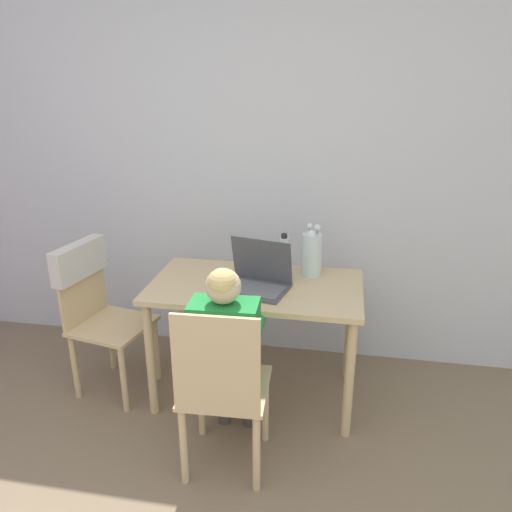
{
  "coord_description": "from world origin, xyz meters",
  "views": [
    {
      "loc": [
        0.72,
        -0.86,
        1.83
      ],
      "look_at": [
        0.27,
        1.61,
        0.9
      ],
      "focal_mm": 35.0,
      "sensor_mm": 36.0,
      "label": 1
    }
  ],
  "objects_px": {
    "laptop": "(257,277)",
    "chair_spare": "(93,294)",
    "person_seated": "(227,343)",
    "flower_vase": "(312,253)",
    "chair_occupied": "(223,390)",
    "water_bottle": "(284,256)"
  },
  "relations": [
    {
      "from": "laptop",
      "to": "flower_vase",
      "type": "bearing_deg",
      "value": 53.2
    },
    {
      "from": "chair_occupied",
      "to": "person_seated",
      "type": "height_order",
      "value": "person_seated"
    },
    {
      "from": "chair_occupied",
      "to": "flower_vase",
      "type": "distance_m",
      "value": 0.98
    },
    {
      "from": "flower_vase",
      "to": "laptop",
      "type": "bearing_deg",
      "value": -139.27
    },
    {
      "from": "chair_occupied",
      "to": "person_seated",
      "type": "distance_m",
      "value": 0.21
    },
    {
      "from": "laptop",
      "to": "chair_spare",
      "type": "bearing_deg",
      "value": -165.9
    },
    {
      "from": "person_seated",
      "to": "chair_occupied",
      "type": "bearing_deg",
      "value": 90.0
    },
    {
      "from": "chair_spare",
      "to": "person_seated",
      "type": "bearing_deg",
      "value": -104.81
    },
    {
      "from": "chair_spare",
      "to": "flower_vase",
      "type": "distance_m",
      "value": 1.3
    },
    {
      "from": "person_seated",
      "to": "flower_vase",
      "type": "bearing_deg",
      "value": -117.85
    },
    {
      "from": "laptop",
      "to": "flower_vase",
      "type": "distance_m",
      "value": 0.37
    },
    {
      "from": "chair_occupied",
      "to": "chair_spare",
      "type": "distance_m",
      "value": 1.09
    },
    {
      "from": "chair_occupied",
      "to": "laptop",
      "type": "distance_m",
      "value": 0.68
    },
    {
      "from": "person_seated",
      "to": "flower_vase",
      "type": "xyz_separation_m",
      "value": [
        0.34,
        0.71,
        0.22
      ]
    },
    {
      "from": "flower_vase",
      "to": "water_bottle",
      "type": "xyz_separation_m",
      "value": [
        -0.16,
        -0.05,
        -0.01
      ]
    },
    {
      "from": "person_seated",
      "to": "flower_vase",
      "type": "height_order",
      "value": "person_seated"
    },
    {
      "from": "chair_occupied",
      "to": "water_bottle",
      "type": "bearing_deg",
      "value": -105.07
    },
    {
      "from": "chair_spare",
      "to": "water_bottle",
      "type": "relative_size",
      "value": 3.56
    },
    {
      "from": "flower_vase",
      "to": "water_bottle",
      "type": "relative_size",
      "value": 1.19
    },
    {
      "from": "flower_vase",
      "to": "water_bottle",
      "type": "bearing_deg",
      "value": -162.66
    },
    {
      "from": "chair_occupied",
      "to": "water_bottle",
      "type": "height_order",
      "value": "water_bottle"
    },
    {
      "from": "person_seated",
      "to": "water_bottle",
      "type": "distance_m",
      "value": 0.71
    }
  ]
}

